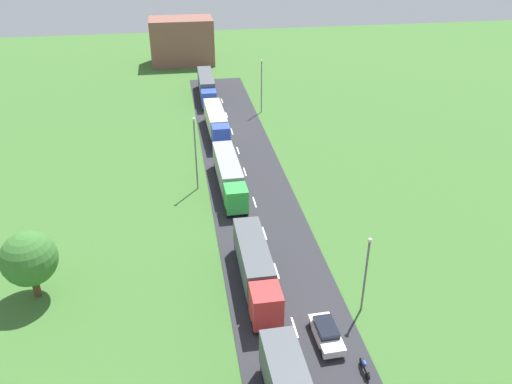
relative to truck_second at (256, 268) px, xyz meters
name	(u,v)px	position (x,y,z in m)	size (l,w,h in m)	color
road	(295,329)	(2.27, -5.89, -2.09)	(10.00, 140.00, 0.06)	#2B2B30
lane_marking_centre	(305,361)	(2.27, -9.26, -2.06)	(0.16, 122.10, 0.01)	white
truck_second	(256,268)	(0.00, 0.00, 0.00)	(2.51, 12.41, 3.55)	red
truck_third	(229,174)	(-0.21, 18.63, -0.08)	(2.72, 13.76, 3.41)	green
truck_fourth	(216,122)	(-0.10, 35.79, -0.01)	(2.77, 13.12, 3.50)	blue
truck_fifth	(206,86)	(-0.19, 53.19, 0.07)	(2.70, 14.33, 3.77)	blue
car_third	(326,333)	(4.38, -7.46, -1.30)	(1.94, 4.36, 1.44)	white
motorcycle_courier	(365,367)	(6.29, -10.99, -1.58)	(0.28, 1.94, 0.91)	black
lamppost_second	(366,271)	(8.37, -4.42, 2.00)	(0.36, 0.36, 7.31)	slate
lamppost_third	(195,151)	(-4.00, 19.39, 2.93)	(0.36, 0.36, 9.14)	slate
lamppost_fourth	(261,84)	(8.13, 44.24, 2.74)	(0.36, 0.36, 8.77)	slate
tree_oak	(29,259)	(-19.17, 1.91, 1.85)	(4.77, 4.77, 6.38)	#513823
distant_building	(182,41)	(-3.43, 77.12, 2.60)	(13.21, 8.25, 9.44)	brown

